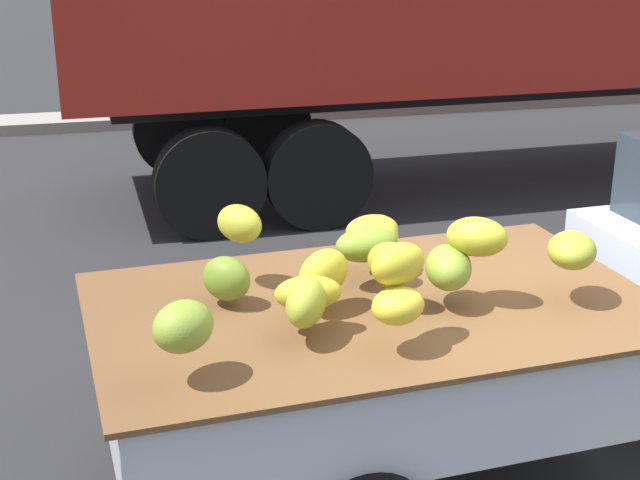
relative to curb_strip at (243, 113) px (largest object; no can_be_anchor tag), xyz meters
name	(u,v)px	position (x,y,z in m)	size (l,w,h in m)	color
ground	(508,458)	(0.00, -9.63, -0.08)	(220.00, 220.00, 0.00)	#28282B
curb_strip	(243,113)	(0.00, 0.00, 0.00)	(80.00, 0.80, 0.16)	gray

